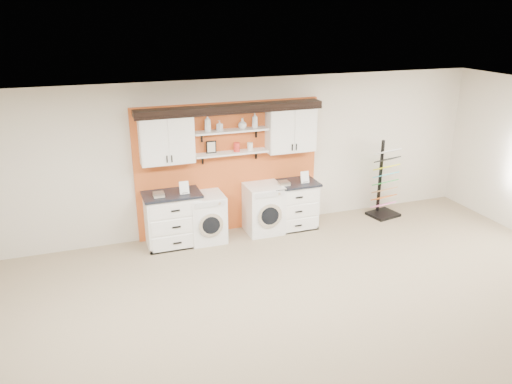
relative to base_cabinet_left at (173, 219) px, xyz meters
name	(u,v)px	position (x,y,z in m)	size (l,w,h in m)	color
floor	(325,357)	(1.13, -3.64, -0.48)	(10.00, 10.00, 0.00)	gray
ceiling	(339,127)	(1.13, -3.64, 2.32)	(10.00, 10.00, 0.00)	white
wall_back	(228,157)	(1.13, 0.36, 0.92)	(10.00, 10.00, 0.00)	beige
accent_panel	(229,168)	(1.13, 0.32, 0.72)	(3.40, 0.07, 2.40)	#C15321
upper_cabinet_left	(166,139)	(0.00, 0.15, 1.40)	(0.90, 0.35, 0.84)	white
upper_cabinet_right	(291,129)	(2.26, 0.15, 1.40)	(0.90, 0.35, 0.84)	white
shelf_lower	(231,153)	(1.13, 0.16, 1.05)	(1.32, 0.28, 0.03)	white
shelf_upper	(231,131)	(1.13, 0.16, 1.45)	(1.32, 0.28, 0.03)	white
crown_molding	(230,108)	(1.13, 0.17, 1.85)	(3.30, 0.41, 0.13)	black
picture_frame	(211,147)	(0.78, 0.21, 1.17)	(0.18, 0.02, 0.22)	black
canister_red	(237,147)	(1.23, 0.16, 1.14)	(0.11, 0.11, 0.16)	red
canister_cream	(250,146)	(1.48, 0.16, 1.13)	(0.10, 0.10, 0.14)	silver
base_cabinet_left	(173,219)	(0.00, 0.00, 0.00)	(0.99, 0.66, 0.96)	white
base_cabinet_right	(292,205)	(2.26, 0.00, -0.03)	(0.92, 0.66, 0.90)	white
washer	(206,217)	(0.59, 0.00, -0.05)	(0.62, 0.71, 0.87)	white
dryer	(263,208)	(1.68, 0.00, -0.03)	(0.65, 0.71, 0.91)	white
sample_rack	(384,192)	(4.22, -0.09, 0.02)	(0.64, 0.57, 1.53)	black
soap_bottle_a	(208,123)	(0.72, 0.16, 1.61)	(0.11, 0.12, 0.30)	silver
soap_bottle_b	(220,126)	(0.93, 0.16, 1.55)	(0.08, 0.08, 0.18)	silver
soap_bottle_c	(242,124)	(1.34, 0.16, 1.56)	(0.15, 0.15, 0.19)	silver
soap_bottle_d	(255,120)	(1.57, 0.16, 1.60)	(0.11, 0.11, 0.28)	silver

